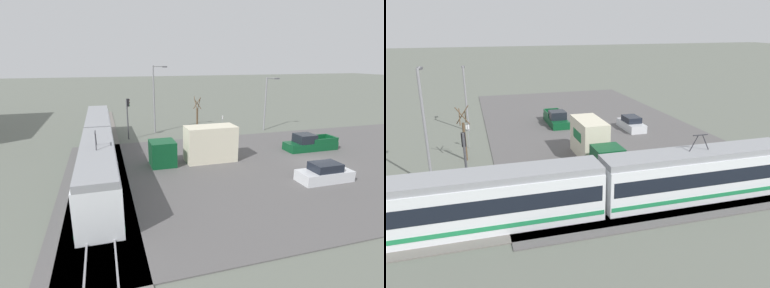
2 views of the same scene
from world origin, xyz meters
TOP-DOWN VIEW (x-y plane):
  - ground_plane at (0.00, 0.00)m, footprint 320.00×320.00m
  - road_surface at (0.00, 0.00)m, footprint 23.87×46.42m
  - rail_bed at (0.00, 20.19)m, footprint 71.09×4.40m
  - light_rail_tram at (5.81, 20.19)m, footprint 27.95×2.66m
  - box_truck at (3.24, 10.96)m, footprint 2.33×8.31m
  - pickup_truck at (3.61, -1.90)m, footprint 2.02×5.75m
  - sedan_car_0 at (-4.24, 2.64)m, footprint 1.89×4.45m
  - traffic_light_pole at (14.11, 16.64)m, footprint 0.28×0.47m
  - street_tree at (14.22, 7.68)m, footprint 1.18×0.98m
  - street_lamp_near_crossing at (16.78, 12.72)m, footprint 0.36×1.95m
  - street_lamp_mid_block at (13.87, -2.36)m, footprint 0.36×1.95m
  - no_parking_sign at (13.91, 4.22)m, footprint 0.32×0.08m

SIDE VIEW (x-z plane):
  - ground_plane at x=0.00m, z-range 0.00..0.00m
  - road_surface at x=0.00m, z-range 0.00..0.08m
  - rail_bed at x=0.00m, z-range -0.06..0.16m
  - sedan_car_0 at x=-4.24m, z-range -0.06..1.48m
  - pickup_truck at x=3.61m, z-range -0.14..1.65m
  - no_parking_sign at x=13.91m, z-range 0.26..2.64m
  - box_truck at x=3.24m, z-range -0.05..3.39m
  - light_rail_tram at x=5.81m, z-range -0.54..4.08m
  - street_tree at x=14.22m, z-range -0.22..4.77m
  - traffic_light_pole at x=14.11m, z-range 0.76..5.84m
  - street_lamp_mid_block at x=13.87m, z-range 0.61..7.92m
  - street_lamp_near_crossing at x=16.78m, z-range 0.64..9.55m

